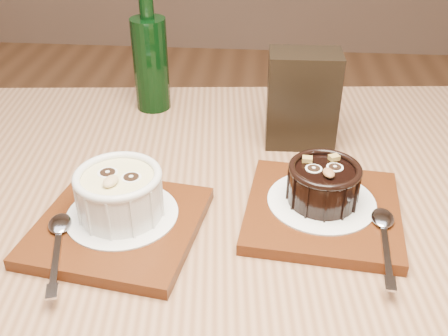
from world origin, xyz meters
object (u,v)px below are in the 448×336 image
Objects in this scene: ramekin_white at (119,192)px; tray_right at (322,211)px; condiment_stand at (302,99)px; table at (208,280)px; green_bottle at (151,61)px; tray_left at (119,226)px; ramekin_dark at (324,182)px.

ramekin_white is 0.55× the size of tray_right.
condiment_stand reaches higher than tray_right.
green_bottle is (-0.12, 0.31, 0.17)m from table.
table is 9.07× the size of condiment_stand.
table is 0.14m from tray_left.
tray_left is 1.00× the size of tray_right.
ramekin_white is (-0.10, -0.01, 0.14)m from table.
green_bottle is (-0.03, 0.32, 0.03)m from ramekin_white.
ramekin_dark is 0.61× the size of condiment_stand.
tray_right is at bearing -89.86° from ramekin_dark.
tray_right is at bearing 11.69° from tray_left.
tray_right is 0.19m from condiment_stand.
green_bottle is at bearing 108.79° from ramekin_white.
ramekin_white is at bearing 78.59° from tray_left.
ramekin_white is 0.47× the size of green_bottle.
condiment_stand is 0.26m from green_bottle.
tray_left is at bearing -178.03° from ramekin_dark.
ramekin_white reaches higher than tray_right.
tray_left is at bearing -133.42° from condiment_stand.
tray_left is at bearing -168.60° from table.
table is 0.17m from tray_right.
table is 14.77× the size of ramekin_dark.
ramekin_dark is at bearing 13.60° from tray_left.
green_bottle reaches higher than tray_left.
ramekin_dark is at bearing 25.03° from ramekin_white.
tray_right is at bearing -83.13° from condiment_stand.
ramekin_white is 0.32m from green_bottle.
tray_left is 0.25m from ramekin_dark.
table is 0.17m from ramekin_white.
ramekin_white is (0.00, 0.01, 0.04)m from tray_left.
green_bottle is at bearing 94.18° from tray_left.
table is at bearing -68.17° from green_bottle.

